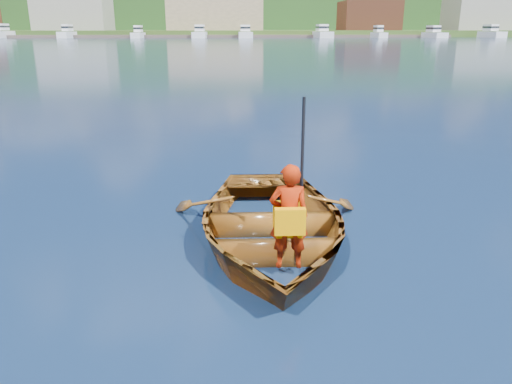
# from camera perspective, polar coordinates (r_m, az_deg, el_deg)

# --- Properties ---
(ground) EXTENTS (600.00, 600.00, 0.00)m
(ground) POSITION_cam_1_polar(r_m,az_deg,el_deg) (6.43, -4.88, -6.76)
(ground) COLOR #142740
(ground) RESTS_ON ground
(rowboat) EXTENTS (2.92, 4.05, 0.83)m
(rowboat) POSITION_cam_1_polar(r_m,az_deg,el_deg) (6.56, 1.63, -3.65)
(rowboat) COLOR brown
(rowboat) RESTS_ON ground
(child_paddler) EXTENTS (0.45, 0.34, 1.92)m
(child_paddler) POSITION_cam_1_polar(r_m,az_deg,el_deg) (5.57, 3.80, -2.84)
(child_paddler) COLOR #AD2105
(child_paddler) RESTS_ON ground
(shoreline) EXTENTS (400.00, 140.00, 22.00)m
(shoreline) POSITION_cam_1_polar(r_m,az_deg,el_deg) (242.56, -2.87, 20.01)
(shoreline) COLOR #2F521E
(shoreline) RESTS_ON ground
(dock) EXTENTS (159.98, 12.71, 0.80)m
(dock) POSITION_cam_1_polar(r_m,az_deg,el_deg) (153.99, -5.39, 17.30)
(dock) COLOR brown
(dock) RESTS_ON ground
(waterfront_buildings) EXTENTS (202.00, 16.00, 14.00)m
(waterfront_buildings) POSITION_cam_1_polar(r_m,az_deg,el_deg) (171.09, -5.65, 19.84)
(waterfront_buildings) COLOR maroon
(waterfront_buildings) RESTS_ON ground
(marina_yachts) EXTENTS (143.76, 13.93, 4.10)m
(marina_yachts) POSITION_cam_1_polar(r_m,az_deg,el_deg) (149.30, -0.33, 17.70)
(marina_yachts) COLOR white
(marina_yachts) RESTS_ON ground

